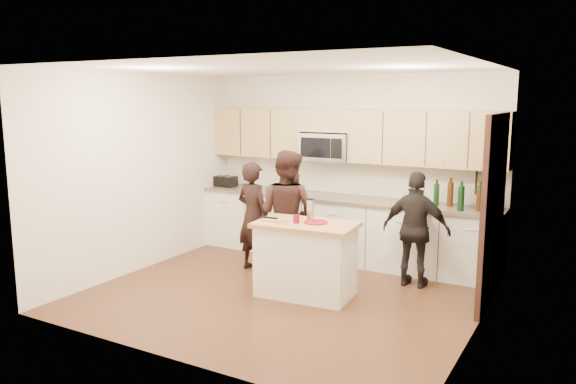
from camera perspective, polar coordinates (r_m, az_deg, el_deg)
The scene contains 21 objects.
floor at distance 6.96m, azimuth -0.40°, elevation -10.32°, with size 4.50×4.50×0.00m, color #52331C.
room_shell at distance 6.57m, azimuth -0.42°, elevation 4.00°, with size 4.52×4.02×2.71m.
back_cabinetry at distance 8.27m, azimuth 5.45°, elevation -3.72°, with size 4.50×0.66×0.94m.
upper_cabinetry at distance 8.19m, azimuth 6.24°, elevation 5.85°, with size 4.50×0.33×0.75m.
microwave at distance 8.31m, azimuth 3.93°, elevation 4.60°, with size 0.76×0.41×0.40m.
doorway at distance 6.76m, azimuth 20.23°, elevation -1.34°, with size 0.06×1.25×2.20m.
framed_picture at distance 7.84m, azimuth 19.57°, elevation 1.05°, with size 0.30×0.03×0.38m.
dish_towel at distance 8.46m, azimuth -0.92°, elevation -1.09°, with size 0.34×0.60×0.48m.
island at distance 6.79m, azimuth 1.81°, elevation -6.81°, with size 1.26×0.80×0.90m.
red_plate at distance 6.67m, azimuth 2.85°, elevation -3.09°, with size 0.28×0.28×0.02m, color maroon.
box_grater at distance 6.72m, azimuth 2.29°, elevation -1.74°, with size 0.08×0.06×0.26m.
drink_glass at distance 6.64m, azimuth 0.86°, elevation -2.76°, with size 0.08×0.08×0.10m, color maroon.
cutting_board at distance 6.77m, azimuth -1.43°, elevation -2.88°, with size 0.26×0.16×0.02m, color tan.
tongs at distance 6.84m, azimuth -2.03°, elevation -2.61°, with size 0.25×0.03×0.02m, color black.
knife at distance 6.62m, azimuth -0.87°, elevation -3.08°, with size 0.21×0.02×0.01m, color silver.
toaster at distance 9.16m, azimuth -6.33°, elevation 1.09°, with size 0.33×0.22×0.17m.
bottle_cluster at distance 7.62m, azimuth 17.43°, elevation -0.29°, with size 0.70×0.31×0.38m.
orchid at distance 7.58m, azimuth 19.95°, elevation 0.23°, with size 0.30×0.24×0.55m, color #336F2C.
woman_left at distance 7.72m, azimuth -3.55°, elevation -2.49°, with size 0.55×0.36×1.51m, color black.
woman_center at distance 7.43m, azimuth -0.12°, elevation -2.24°, with size 0.82×0.64×1.69m, color black.
woman_right at distance 7.22m, azimuth 12.89°, elevation -3.75°, with size 0.86×0.36×1.47m, color black.
Camera 1 is at (3.26, -5.67, 2.37)m, focal length 35.00 mm.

